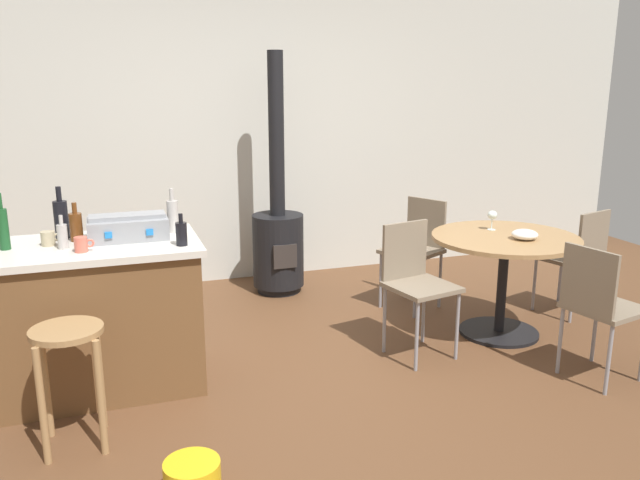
{
  "coord_description": "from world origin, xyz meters",
  "views": [
    {
      "loc": [
        -1.24,
        -3.32,
        1.81
      ],
      "look_at": [
        0.09,
        0.57,
        0.78
      ],
      "focal_mm": 36.08,
      "sensor_mm": 36.0,
      "label": 1
    }
  ],
  "objects_px": {
    "toolbox": "(128,227)",
    "serving_bowl": "(525,234)",
    "folding_chair_left": "(417,244)",
    "bottle_5": "(181,233)",
    "bottle_0": "(3,228)",
    "bottle_2": "(61,218)",
    "kitchen_island": "(97,316)",
    "bottle_3": "(62,236)",
    "folding_chair_far": "(577,254)",
    "cup_1": "(81,244)",
    "wooden_stool": "(69,358)",
    "wood_stove": "(278,236)",
    "bottle_4": "(173,215)",
    "dining_table": "(504,259)",
    "cup_0": "(49,238)",
    "bottle_1": "(76,226)",
    "folding_chair_right": "(415,278)",
    "wine_glass": "(492,216)",
    "folding_chair_near": "(599,302)"
  },
  "relations": [
    {
      "from": "kitchen_island",
      "to": "bottle_3",
      "type": "distance_m",
      "value": 0.54
    },
    {
      "from": "bottle_4",
      "to": "wood_stove",
      "type": "bearing_deg",
      "value": 51.07
    },
    {
      "from": "kitchen_island",
      "to": "cup_0",
      "type": "relative_size",
      "value": 10.8
    },
    {
      "from": "folding_chair_far",
      "to": "folding_chair_right",
      "type": "relative_size",
      "value": 0.96
    },
    {
      "from": "dining_table",
      "to": "wine_glass",
      "type": "bearing_deg",
      "value": 86.31
    },
    {
      "from": "kitchen_island",
      "to": "bottle_0",
      "type": "relative_size",
      "value": 3.83
    },
    {
      "from": "bottle_1",
      "to": "bottle_5",
      "type": "xyz_separation_m",
      "value": [
        0.57,
        -0.31,
        -0.02
      ]
    },
    {
      "from": "serving_bowl",
      "to": "cup_0",
      "type": "bearing_deg",
      "value": 175.47
    },
    {
      "from": "cup_1",
      "to": "serving_bowl",
      "type": "xyz_separation_m",
      "value": [
        2.86,
        -0.03,
        -0.16
      ]
    },
    {
      "from": "wood_stove",
      "to": "bottle_4",
      "type": "bearing_deg",
      "value": -128.93
    },
    {
      "from": "bottle_0",
      "to": "serving_bowl",
      "type": "distance_m",
      "value": 3.28
    },
    {
      "from": "folding_chair_right",
      "to": "bottle_5",
      "type": "relative_size",
      "value": 4.78
    },
    {
      "from": "bottle_0",
      "to": "bottle_2",
      "type": "height_order",
      "value": "bottle_0"
    },
    {
      "from": "bottle_1",
      "to": "cup_0",
      "type": "xyz_separation_m",
      "value": [
        -0.15,
        -0.06,
        -0.05
      ]
    },
    {
      "from": "dining_table",
      "to": "bottle_2",
      "type": "xyz_separation_m",
      "value": [
        -2.91,
        0.27,
        0.45
      ]
    },
    {
      "from": "wooden_stool",
      "to": "bottle_3",
      "type": "distance_m",
      "value": 0.75
    },
    {
      "from": "wood_stove",
      "to": "cup_0",
      "type": "distance_m",
      "value": 2.22
    },
    {
      "from": "kitchen_island",
      "to": "dining_table",
      "type": "relative_size",
      "value": 1.18
    },
    {
      "from": "toolbox",
      "to": "bottle_0",
      "type": "xyz_separation_m",
      "value": [
        -0.66,
        -0.03,
        0.05
      ]
    },
    {
      "from": "wooden_stool",
      "to": "bottle_0",
      "type": "bearing_deg",
      "value": 115.38
    },
    {
      "from": "bottle_0",
      "to": "cup_0",
      "type": "xyz_separation_m",
      "value": [
        0.22,
        0.02,
        -0.08
      ]
    },
    {
      "from": "bottle_1",
      "to": "bottle_3",
      "type": "relative_size",
      "value": 1.19
    },
    {
      "from": "toolbox",
      "to": "bottle_0",
      "type": "height_order",
      "value": "bottle_0"
    },
    {
      "from": "kitchen_island",
      "to": "wooden_stool",
      "type": "height_order",
      "value": "kitchen_island"
    },
    {
      "from": "folding_chair_left",
      "to": "bottle_5",
      "type": "distance_m",
      "value": 2.19
    },
    {
      "from": "folding_chair_left",
      "to": "cup_0",
      "type": "height_order",
      "value": "cup_0"
    },
    {
      "from": "dining_table",
      "to": "folding_chair_far",
      "type": "height_order",
      "value": "folding_chair_far"
    },
    {
      "from": "toolbox",
      "to": "bottle_3",
      "type": "height_order",
      "value": "bottle_3"
    },
    {
      "from": "folding_chair_right",
      "to": "toolbox",
      "type": "xyz_separation_m",
      "value": [
        -1.79,
        0.21,
        0.43
      ]
    },
    {
      "from": "dining_table",
      "to": "bottle_5",
      "type": "height_order",
      "value": "bottle_5"
    },
    {
      "from": "kitchen_island",
      "to": "folding_chair_near",
      "type": "relative_size",
      "value": 1.42
    },
    {
      "from": "toolbox",
      "to": "serving_bowl",
      "type": "distance_m",
      "value": 2.62
    },
    {
      "from": "dining_table",
      "to": "bottle_3",
      "type": "height_order",
      "value": "bottle_3"
    },
    {
      "from": "folding_chair_near",
      "to": "wine_glass",
      "type": "relative_size",
      "value": 5.97
    },
    {
      "from": "folding_chair_far",
      "to": "bottle_1",
      "type": "xyz_separation_m",
      "value": [
        -3.6,
        0.03,
        0.48
      ]
    },
    {
      "from": "folding_chair_left",
      "to": "wood_stove",
      "type": "bearing_deg",
      "value": 143.35
    },
    {
      "from": "folding_chair_far",
      "to": "bottle_3",
      "type": "distance_m",
      "value": 3.7
    },
    {
      "from": "dining_table",
      "to": "toolbox",
      "type": "distance_m",
      "value": 2.57
    },
    {
      "from": "bottle_2",
      "to": "bottle_0",
      "type": "bearing_deg",
      "value": -148.73
    },
    {
      "from": "dining_table",
      "to": "bottle_3",
      "type": "relative_size",
      "value": 5.41
    },
    {
      "from": "folding_chair_far",
      "to": "bottle_0",
      "type": "height_order",
      "value": "bottle_0"
    },
    {
      "from": "folding_chair_far",
      "to": "folding_chair_left",
      "type": "distance_m",
      "value": 1.23
    },
    {
      "from": "kitchen_island",
      "to": "bottle_2",
      "type": "relative_size",
      "value": 3.93
    },
    {
      "from": "cup_1",
      "to": "wine_glass",
      "type": "relative_size",
      "value": 0.74
    },
    {
      "from": "kitchen_island",
      "to": "bottle_0",
      "type": "height_order",
      "value": "bottle_0"
    },
    {
      "from": "folding_chair_right",
      "to": "bottle_1",
      "type": "bearing_deg",
      "value": 172.76
    },
    {
      "from": "toolbox",
      "to": "bottle_1",
      "type": "xyz_separation_m",
      "value": [
        -0.29,
        0.05,
        0.02
      ]
    },
    {
      "from": "bottle_4",
      "to": "cup_1",
      "type": "relative_size",
      "value": 2.57
    },
    {
      "from": "folding_chair_right",
      "to": "wine_glass",
      "type": "xyz_separation_m",
      "value": [
        0.76,
        0.28,
        0.31
      ]
    },
    {
      "from": "kitchen_island",
      "to": "toolbox",
      "type": "xyz_separation_m",
      "value": [
        0.21,
        0.06,
        0.51
      ]
    }
  ]
}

